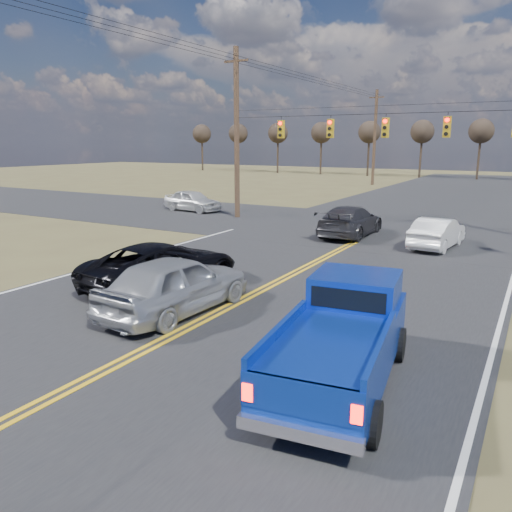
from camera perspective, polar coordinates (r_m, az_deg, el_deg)
The scene contains 12 objects.
ground at distance 11.92m, azimuth -11.43°, elevation -10.00°, with size 160.00×160.00×0.00m, color brown.
road_main at distance 20.14m, azimuth 7.58°, elevation -0.39°, with size 14.00×120.00×0.02m, color #28282B.
road_cross at distance 27.57m, azimuth 13.95°, elevation 2.94°, with size 120.00×12.00×0.02m, color #28282B.
signal_gantry at distance 26.85m, azimuth 15.47°, elevation 13.46°, with size 19.60×4.83×10.00m.
utility_poles at distance 26.23m, azimuth 13.96°, elevation 13.93°, with size 19.60×58.32×10.00m.
treeline at distance 35.91m, azimuth 18.59°, elevation 14.03°, with size 87.00×117.80×7.40m.
pickup_truck at distance 9.78m, azimuth 9.81°, elevation -9.25°, with size 2.56×5.31×1.92m.
silver_suv at distance 13.78m, azimuth -9.17°, elevation -3.15°, with size 1.93×4.80×1.63m, color #9E9FA5.
black_suv at distance 16.17m, azimuth -10.65°, elevation -1.07°, with size 2.47×5.36×1.49m, color black.
white_car_queue at distance 23.43m, azimuth 20.01°, elevation 2.50°, with size 1.43×4.10×1.35m, color white.
dgrey_car_queue at distance 25.33m, azimuth 10.72°, elevation 3.95°, with size 2.09×5.15×1.49m, color #323136.
cross_car_west at distance 34.18m, azimuth -7.29°, elevation 6.30°, with size 4.23×1.70×1.44m, color silver.
Camera 1 is at (7.38, -8.17, 4.59)m, focal length 35.00 mm.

